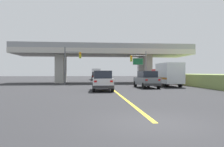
{
  "coord_description": "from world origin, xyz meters",
  "views": [
    {
      "loc": [
        -2.28,
        -7.15,
        1.8
      ],
      "look_at": [
        0.73,
        23.34,
        1.71
      ],
      "focal_mm": 33.07,
      "sensor_mm": 36.0,
      "label": 1
    }
  ],
  "objects_px": {
    "suv_lead": "(102,81)",
    "traffic_signal_farside": "(70,61)",
    "sedan_oncoming": "(96,76)",
    "highway_sign": "(138,64)",
    "suv_crossing": "(147,79)",
    "semi_truck_distant": "(96,74)",
    "traffic_signal_nearside": "(141,63)",
    "box_truck": "(167,74)"
  },
  "relations": [
    {
      "from": "box_truck",
      "to": "sedan_oncoming",
      "type": "bearing_deg",
      "value": 113.0
    },
    {
      "from": "suv_crossing",
      "to": "traffic_signal_farside",
      "type": "bearing_deg",
      "value": 138.16
    },
    {
      "from": "box_truck",
      "to": "suv_lead",
      "type": "bearing_deg",
      "value": -146.74
    },
    {
      "from": "box_truck",
      "to": "traffic_signal_farside",
      "type": "height_order",
      "value": "traffic_signal_farside"
    },
    {
      "from": "semi_truck_distant",
      "to": "sedan_oncoming",
      "type": "bearing_deg",
      "value": -91.33
    },
    {
      "from": "traffic_signal_farside",
      "to": "semi_truck_distant",
      "type": "height_order",
      "value": "traffic_signal_farside"
    },
    {
      "from": "suv_lead",
      "to": "semi_truck_distant",
      "type": "bearing_deg",
      "value": 89.8
    },
    {
      "from": "traffic_signal_nearside",
      "to": "highway_sign",
      "type": "relative_size",
      "value": 1.16
    },
    {
      "from": "traffic_signal_farside",
      "to": "suv_crossing",
      "type": "bearing_deg",
      "value": -38.83
    },
    {
      "from": "suv_crossing",
      "to": "traffic_signal_nearside",
      "type": "bearing_deg",
      "value": 78.56
    },
    {
      "from": "sedan_oncoming",
      "to": "traffic_signal_farside",
      "type": "xyz_separation_m",
      "value": [
        -4.29,
        -16.11,
        2.61
      ]
    },
    {
      "from": "suv_lead",
      "to": "highway_sign",
      "type": "height_order",
      "value": "highway_sign"
    },
    {
      "from": "suv_lead",
      "to": "traffic_signal_nearside",
      "type": "xyz_separation_m",
      "value": [
        6.71,
        11.36,
        2.3
      ]
    },
    {
      "from": "suv_lead",
      "to": "sedan_oncoming",
      "type": "height_order",
      "value": "same"
    },
    {
      "from": "traffic_signal_nearside",
      "to": "traffic_signal_farside",
      "type": "relative_size",
      "value": 0.91
    },
    {
      "from": "highway_sign",
      "to": "traffic_signal_farside",
      "type": "bearing_deg",
      "value": -164.23
    },
    {
      "from": "sedan_oncoming",
      "to": "highway_sign",
      "type": "height_order",
      "value": "highway_sign"
    },
    {
      "from": "sedan_oncoming",
      "to": "traffic_signal_farside",
      "type": "relative_size",
      "value": 0.73
    },
    {
      "from": "suv_lead",
      "to": "traffic_signal_farside",
      "type": "height_order",
      "value": "traffic_signal_farside"
    },
    {
      "from": "highway_sign",
      "to": "sedan_oncoming",
      "type": "bearing_deg",
      "value": 118.93
    },
    {
      "from": "sedan_oncoming",
      "to": "suv_crossing",
      "type": "bearing_deg",
      "value": -76.84
    },
    {
      "from": "suv_lead",
      "to": "traffic_signal_farside",
      "type": "bearing_deg",
      "value": 111.0
    },
    {
      "from": "traffic_signal_farside",
      "to": "traffic_signal_nearside",
      "type": "bearing_deg",
      "value": -0.32
    },
    {
      "from": "traffic_signal_nearside",
      "to": "suv_crossing",
      "type": "bearing_deg",
      "value": -98.43
    },
    {
      "from": "highway_sign",
      "to": "semi_truck_distant",
      "type": "xyz_separation_m",
      "value": [
        -6.9,
        22.54,
        -1.82
      ]
    },
    {
      "from": "traffic_signal_nearside",
      "to": "traffic_signal_farside",
      "type": "bearing_deg",
      "value": 179.68
    },
    {
      "from": "sedan_oncoming",
      "to": "traffic_signal_nearside",
      "type": "distance_m",
      "value": 17.7
    },
    {
      "from": "sedan_oncoming",
      "to": "highway_sign",
      "type": "distance_m",
      "value": 14.92
    },
    {
      "from": "traffic_signal_nearside",
      "to": "highway_sign",
      "type": "xyz_separation_m",
      "value": [
        0.32,
        3.29,
        0.09
      ]
    },
    {
      "from": "semi_truck_distant",
      "to": "suv_crossing",
      "type": "bearing_deg",
      "value": -80.89
    },
    {
      "from": "suv_lead",
      "to": "highway_sign",
      "type": "xyz_separation_m",
      "value": [
        7.03,
        14.64,
        2.39
      ]
    },
    {
      "from": "suv_crossing",
      "to": "traffic_signal_nearside",
      "type": "distance_m",
      "value": 8.33
    },
    {
      "from": "suv_crossing",
      "to": "semi_truck_distant",
      "type": "xyz_separation_m",
      "value": [
        -5.41,
        33.75,
        0.56
      ]
    },
    {
      "from": "sedan_oncoming",
      "to": "highway_sign",
      "type": "xyz_separation_m",
      "value": [
        7.13,
        -12.89,
        2.39
      ]
    },
    {
      "from": "traffic_signal_farside",
      "to": "highway_sign",
      "type": "height_order",
      "value": "traffic_signal_farside"
    },
    {
      "from": "box_truck",
      "to": "traffic_signal_nearside",
      "type": "height_order",
      "value": "traffic_signal_nearside"
    },
    {
      "from": "sedan_oncoming",
      "to": "semi_truck_distant",
      "type": "relative_size",
      "value": 0.58
    },
    {
      "from": "suv_lead",
      "to": "suv_crossing",
      "type": "bearing_deg",
      "value": 31.82
    },
    {
      "from": "suv_crossing",
      "to": "semi_truck_distant",
      "type": "distance_m",
      "value": 34.19
    },
    {
      "from": "highway_sign",
      "to": "box_truck",
      "type": "bearing_deg",
      "value": -76.81
    },
    {
      "from": "highway_sign",
      "to": "semi_truck_distant",
      "type": "distance_m",
      "value": 23.65
    },
    {
      "from": "sedan_oncoming",
      "to": "traffic_signal_nearside",
      "type": "bearing_deg",
      "value": -67.17
    }
  ]
}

